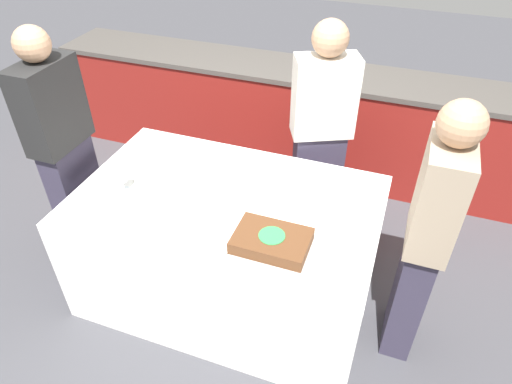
% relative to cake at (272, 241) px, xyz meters
% --- Properties ---
extents(ground_plane, '(14.00, 14.00, 0.00)m').
position_rel_cake_xyz_m(ground_plane, '(-0.37, 0.27, -0.81)').
color(ground_plane, '#424247').
extents(back_counter, '(4.40, 0.58, 0.92)m').
position_rel_cake_xyz_m(back_counter, '(-0.37, 1.90, -0.35)').
color(back_counter, maroon).
rests_on(back_counter, ground_plane).
extents(dining_table, '(1.75, 1.10, 0.78)m').
position_rel_cake_xyz_m(dining_table, '(-0.37, 0.27, -0.42)').
color(dining_table, white).
rests_on(dining_table, ground_plane).
extents(cake, '(0.42, 0.30, 0.08)m').
position_rel_cake_xyz_m(cake, '(0.00, 0.00, 0.00)').
color(cake, '#B7B2AD').
rests_on(cake, dining_table).
extents(plate_stack, '(0.19, 0.19, 0.04)m').
position_rel_cake_xyz_m(plate_stack, '(-0.88, 0.30, -0.02)').
color(plate_stack, white).
rests_on(plate_stack, dining_table).
extents(wine_glass, '(0.07, 0.07, 0.16)m').
position_rel_cake_xyz_m(wine_glass, '(-0.96, 0.15, 0.07)').
color(wine_glass, white).
rests_on(wine_glass, dining_table).
extents(side_plate_near_cake, '(0.20, 0.20, 0.00)m').
position_rel_cake_xyz_m(side_plate_near_cake, '(0.07, 0.27, -0.03)').
color(side_plate_near_cake, white).
rests_on(side_plate_near_cake, dining_table).
extents(utensil_pile, '(0.13, 0.11, 0.02)m').
position_rel_cake_xyz_m(utensil_pile, '(-0.25, -0.14, -0.03)').
color(utensil_pile, white).
rests_on(utensil_pile, dining_table).
extents(person_cutting_cake, '(0.44, 0.35, 1.61)m').
position_rel_cake_xyz_m(person_cutting_cake, '(-0.00, 1.05, 0.03)').
color(person_cutting_cake, '#383347').
rests_on(person_cutting_cake, ground_plane).
extents(person_seated_left, '(0.20, 0.40, 1.65)m').
position_rel_cake_xyz_m(person_seated_left, '(-1.46, 0.27, 0.04)').
color(person_seated_left, '#383347').
rests_on(person_seated_left, ground_plane).
extents(person_seated_right, '(0.21, 0.38, 1.58)m').
position_rel_cake_xyz_m(person_seated_right, '(0.73, 0.27, 0.01)').
color(person_seated_right, '#383347').
rests_on(person_seated_right, ground_plane).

